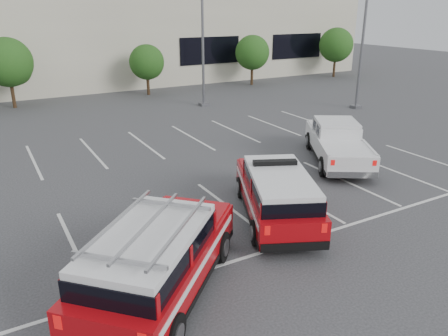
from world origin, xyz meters
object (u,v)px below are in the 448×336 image
(convention_building, at_px, (58,30))
(light_pole_mid, at_px, (203,31))
(fire_chief_suv, at_px, (276,197))
(ladder_suv, at_px, (158,264))
(tree_mid_left, at_px, (9,64))
(tree_far_right, at_px, (336,46))
(white_pickup, at_px, (337,146))
(tree_mid_right, at_px, (148,63))
(tree_right, at_px, (253,54))
(light_pole_right, at_px, (364,31))

(convention_building, bearing_deg, light_pole_mid, -66.74)
(fire_chief_suv, bearing_deg, ladder_suv, -133.73)
(convention_building, height_order, tree_mid_left, convention_building)
(tree_far_right, height_order, white_pickup, tree_far_right)
(tree_far_right, relative_size, fire_chief_suv, 0.84)
(fire_chief_suv, xyz_separation_m, ladder_suv, (-4.93, -1.99, 0.09))
(convention_building, xyz_separation_m, ladder_suv, (-4.19, -35.12, -3.84))
(tree_mid_right, relative_size, fire_chief_suv, 0.69)
(tree_mid_left, distance_m, tree_mid_right, 10.01)
(tree_right, distance_m, light_pole_right, 12.32)
(light_pole_mid, height_order, fire_chief_suv, light_pole_mid)
(tree_mid_left, bearing_deg, light_pole_mid, -26.92)
(light_pole_mid, height_order, light_pole_right, same)
(ladder_suv, bearing_deg, light_pole_mid, 105.44)
(tree_mid_right, distance_m, light_pole_mid, 6.88)
(ladder_suv, bearing_deg, fire_chief_suv, 67.15)
(ladder_suv, bearing_deg, convention_building, 128.40)
(tree_mid_left, distance_m, light_pole_right, 24.23)
(white_pickup, bearing_deg, tree_right, 98.74)
(light_pole_right, xyz_separation_m, white_pickup, (-9.19, -7.85, -4.46))
(tree_right, height_order, light_pole_right, light_pole_right)
(convention_building, distance_m, tree_mid_right, 11.20)
(light_pole_right, xyz_separation_m, fire_chief_suv, (-15.08, -11.27, -4.40))
(tree_right, xyz_separation_m, fire_chief_suv, (-14.17, -23.32, -1.99))
(tree_mid_left, xyz_separation_m, light_pole_right, (20.91, -12.05, 2.14))
(tree_mid_left, xyz_separation_m, light_pole_mid, (11.91, -6.05, 2.14))
(light_pole_mid, bearing_deg, tree_mid_right, 107.52)
(tree_mid_left, bearing_deg, convention_building, 62.60)
(tree_right, xyz_separation_m, light_pole_right, (0.91, -12.05, 2.41))
(tree_mid_left, xyz_separation_m, fire_chief_suv, (5.83, -23.32, -2.26))
(light_pole_mid, relative_size, fire_chief_suv, 1.77)
(light_pole_mid, relative_size, light_pole_right, 1.00)
(tree_right, bearing_deg, tree_mid_left, 180.00)
(light_pole_mid, xyz_separation_m, ladder_suv, (-11.01, -19.26, -4.31))
(tree_right, relative_size, light_pole_right, 0.43)
(tree_right, distance_m, light_pole_mid, 10.38)
(tree_mid_right, distance_m, white_pickup, 20.05)
(convention_building, bearing_deg, tree_right, -33.37)
(tree_mid_left, xyz_separation_m, tree_right, (20.00, -0.00, -0.27))
(convention_building, distance_m, tree_mid_left, 11.19)
(tree_mid_left, distance_m, ladder_suv, 25.41)
(fire_chief_suv, bearing_deg, light_pole_right, 61.10)
(light_pole_right, bearing_deg, convention_building, 125.89)
(ladder_suv, bearing_deg, white_pickup, 71.75)
(tree_far_right, bearing_deg, fire_chief_suv, -136.03)
(white_pickup, bearing_deg, tree_mid_right, 126.28)
(tree_far_right, xyz_separation_m, light_pole_mid, (-18.09, -6.05, 2.14))
(tree_far_right, relative_size, light_pole_mid, 0.47)
(light_pole_mid, bearing_deg, light_pole_right, -33.69)
(fire_chief_suv, relative_size, white_pickup, 0.95)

